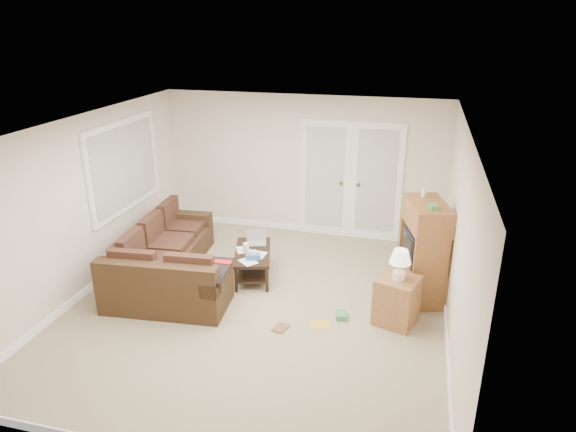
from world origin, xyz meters
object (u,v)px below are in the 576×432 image
(sectional_sofa, at_px, (167,265))
(coffee_table, at_px, (253,262))
(tv_armoire, at_px, (423,250))
(side_cabinet, at_px, (397,297))

(sectional_sofa, xyz_separation_m, coffee_table, (1.16, 0.55, -0.07))
(coffee_table, height_order, tv_armoire, tv_armoire)
(sectional_sofa, height_order, coffee_table, sectional_sofa)
(coffee_table, bearing_deg, side_cabinet, -34.63)
(sectional_sofa, relative_size, tv_armoire, 1.71)
(coffee_table, bearing_deg, sectional_sofa, -170.20)
(sectional_sofa, bearing_deg, coffee_table, 20.49)
(sectional_sofa, bearing_deg, side_cabinet, -8.38)
(coffee_table, distance_m, tv_armoire, 2.52)
(sectional_sofa, relative_size, coffee_table, 2.28)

